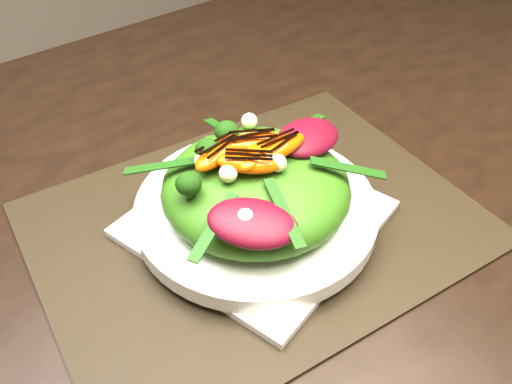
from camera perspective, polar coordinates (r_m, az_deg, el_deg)
dining_table at (r=0.76m, az=8.15°, el=5.52°), size 1.60×0.90×0.75m
placemat at (r=0.59m, az=0.00°, el=-3.22°), size 0.50×0.40×0.00m
plate_base at (r=0.59m, az=0.00°, el=-2.79°), size 0.28×0.28×0.01m
salad_bowl at (r=0.58m, az=0.00°, el=-1.81°), size 0.30×0.30×0.02m
lettuce_mound at (r=0.56m, az=0.00°, el=0.49°), size 0.21×0.21×0.07m
radicchio_leaf at (r=0.57m, az=5.50°, el=5.75°), size 0.09×0.06×0.02m
orange_segment at (r=0.53m, az=-2.56°, el=3.51°), size 0.07×0.03×0.02m
broccoli_floret at (r=0.52m, az=-5.57°, el=3.23°), size 0.04×0.04×0.04m
macadamia_nut at (r=0.54m, az=5.68°, el=3.53°), size 0.02×0.02×0.02m
balsamic_drizzle at (r=0.52m, az=-2.59°, el=4.29°), size 0.05×0.01×0.00m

